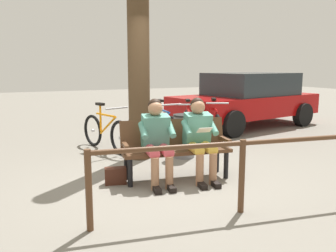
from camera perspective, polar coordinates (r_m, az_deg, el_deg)
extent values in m
plane|color=slate|center=(5.11, 0.16, -9.27)|extent=(40.00, 40.00, 0.00)
cube|color=#51331E|center=(5.20, 1.39, -4.04)|extent=(1.65, 0.69, 0.05)
cube|color=#51331E|center=(5.33, 0.81, -1.12)|extent=(1.60, 0.39, 0.42)
cube|color=#51331E|center=(5.44, 9.09, -2.10)|extent=(0.12, 0.40, 0.05)
cube|color=#51331E|center=(5.01, -6.97, -3.06)|extent=(0.12, 0.40, 0.05)
cylinder|color=black|center=(5.35, 9.35, -6.25)|extent=(0.07, 0.07, 0.40)
cylinder|color=black|center=(4.94, -6.12, -7.53)|extent=(0.07, 0.07, 0.40)
cylinder|color=black|center=(5.65, 7.91, -5.36)|extent=(0.07, 0.07, 0.40)
cylinder|color=black|center=(5.27, -6.73, -6.46)|extent=(0.07, 0.07, 0.40)
cube|color=#4C8C7A|center=(5.26, 4.71, -0.73)|extent=(0.42, 0.36, 0.55)
sphere|color=#A87554|center=(5.19, 4.84, 3.08)|extent=(0.21, 0.21, 0.21)
sphere|color=black|center=(5.21, 4.73, 3.52)|extent=(0.20, 0.20, 0.20)
cylinder|color=gold|center=(5.16, 6.49, -3.47)|extent=(0.21, 0.42, 0.15)
cylinder|color=#A87554|center=(5.05, 7.28, -6.89)|extent=(0.11, 0.11, 0.45)
cube|color=black|center=(5.02, 7.68, -9.28)|extent=(0.12, 0.23, 0.07)
cylinder|color=#4C8C7A|center=(5.21, 7.24, -0.18)|extent=(0.14, 0.32, 0.23)
cylinder|color=gold|center=(5.09, 4.39, -3.62)|extent=(0.21, 0.42, 0.15)
cylinder|color=#A87554|center=(4.98, 5.14, -7.10)|extent=(0.11, 0.11, 0.45)
cube|color=black|center=(4.95, 5.52, -9.52)|extent=(0.12, 0.23, 0.07)
cylinder|color=#4C8C7A|center=(5.07, 3.06, -0.39)|extent=(0.14, 0.32, 0.23)
cube|color=silver|center=(4.97, 5.91, -0.66)|extent=(0.22, 0.15, 0.09)
cube|color=#4C8C7A|center=(5.08, -2.09, -1.08)|extent=(0.42, 0.36, 0.55)
sphere|color=#A87554|center=(5.01, -2.06, 2.86)|extent=(0.21, 0.21, 0.21)
sphere|color=black|center=(5.03, -2.14, 3.32)|extent=(0.20, 0.20, 0.20)
cylinder|color=#D84C59|center=(4.96, -0.41, -3.94)|extent=(0.21, 0.42, 0.15)
cylinder|color=#A87554|center=(4.84, 0.22, -7.53)|extent=(0.11, 0.11, 0.45)
cube|color=black|center=(4.81, 0.54, -10.03)|extent=(0.12, 0.23, 0.07)
cylinder|color=#4C8C7A|center=(5.00, 0.46, -0.52)|extent=(0.14, 0.32, 0.23)
cylinder|color=#D84C59|center=(4.91, -2.67, -4.08)|extent=(0.21, 0.42, 0.15)
cylinder|color=#A87554|center=(4.80, -2.11, -7.71)|extent=(0.11, 0.11, 0.45)
cube|color=black|center=(4.77, -1.81, -10.24)|extent=(0.12, 0.23, 0.07)
cylinder|color=#4C8C7A|center=(4.91, -4.04, -0.74)|extent=(0.14, 0.32, 0.23)
cube|color=#3F1E14|center=(5.11, -8.47, -7.96)|extent=(0.32, 0.20, 0.24)
cylinder|color=#4C3823|center=(6.29, -4.79, 12.49)|extent=(0.38, 0.38, 3.94)
cylinder|color=slate|center=(6.45, 2.60, -1.75)|extent=(0.38, 0.38, 0.76)
cylinder|color=black|center=(6.38, 2.63, 1.74)|extent=(0.40, 0.40, 0.03)
torus|color=black|center=(7.53, 7.98, -0.57)|extent=(0.33, 0.62, 0.66)
cylinder|color=silver|center=(7.53, 7.98, -0.57)|extent=(0.07, 0.08, 0.06)
torus|color=black|center=(8.53, 7.04, 0.65)|extent=(0.33, 0.62, 0.66)
cylinder|color=silver|center=(8.53, 7.04, 0.65)|extent=(0.07, 0.08, 0.06)
cylinder|color=#B71414|center=(7.97, 7.54, 2.77)|extent=(0.30, 0.59, 0.04)
cylinder|color=#B71414|center=(7.92, 7.58, 1.26)|extent=(0.29, 0.56, 0.43)
cylinder|color=#B71414|center=(8.16, 7.36, 2.37)|extent=(0.04, 0.04, 0.55)
cube|color=black|center=(8.13, 7.40, 4.32)|extent=(0.17, 0.24, 0.05)
cylinder|color=#B2B2B7|center=(7.55, 7.97, 3.67)|extent=(0.45, 0.23, 0.03)
torus|color=black|center=(7.21, 3.57, -0.95)|extent=(0.32, 0.63, 0.66)
cylinder|color=silver|center=(7.21, 3.57, -0.95)|extent=(0.07, 0.08, 0.06)
torus|color=black|center=(8.21, 3.01, 0.36)|extent=(0.32, 0.63, 0.66)
cylinder|color=silver|center=(8.21, 3.01, 0.36)|extent=(0.07, 0.08, 0.06)
cylinder|color=#B71414|center=(7.65, 3.30, 2.55)|extent=(0.29, 0.59, 0.04)
cylinder|color=#B71414|center=(7.60, 3.33, 0.98)|extent=(0.28, 0.56, 0.43)
cylinder|color=#B71414|center=(7.85, 3.20, 2.14)|extent=(0.04, 0.04, 0.55)
cube|color=black|center=(7.81, 3.22, 4.17)|extent=(0.17, 0.24, 0.05)
cylinder|color=#B2B2B7|center=(7.23, 3.55, 3.48)|extent=(0.45, 0.22, 0.03)
torus|color=black|center=(7.18, 0.63, -0.98)|extent=(0.10, 0.66, 0.66)
cylinder|color=silver|center=(7.18, 0.63, -0.98)|extent=(0.05, 0.06, 0.06)
torus|color=black|center=(8.12, -2.01, 0.27)|extent=(0.10, 0.66, 0.66)
cylinder|color=silver|center=(8.12, -2.01, 0.27)|extent=(0.05, 0.06, 0.06)
cylinder|color=#1E519E|center=(7.59, -0.78, 2.51)|extent=(0.08, 0.63, 0.04)
cylinder|color=#1E519E|center=(7.55, -0.56, 0.93)|extent=(0.08, 0.60, 0.43)
cylinder|color=#1E519E|center=(7.77, -1.24, 2.08)|extent=(0.04, 0.04, 0.55)
cube|color=black|center=(7.74, -1.25, 4.13)|extent=(0.10, 0.23, 0.05)
cylinder|color=#B2B2B7|center=(7.19, 0.34, 3.47)|extent=(0.48, 0.06, 0.03)
torus|color=black|center=(6.81, -3.20, -1.59)|extent=(0.09, 0.66, 0.66)
cylinder|color=silver|center=(6.81, -3.20, -1.59)|extent=(0.05, 0.06, 0.06)
torus|color=black|center=(7.76, -5.60, -0.22)|extent=(0.09, 0.66, 0.66)
cylinder|color=silver|center=(7.76, -5.60, -0.22)|extent=(0.05, 0.06, 0.06)
cylinder|color=#8C268C|center=(7.22, -4.52, 2.11)|extent=(0.07, 0.63, 0.04)
cylinder|color=#8C268C|center=(7.18, -4.31, 0.45)|extent=(0.07, 0.60, 0.43)
cylinder|color=#8C268C|center=(7.41, -4.93, 1.67)|extent=(0.04, 0.04, 0.55)
cube|color=black|center=(7.37, -4.96, 3.82)|extent=(0.10, 0.22, 0.05)
cylinder|color=#B2B2B7|center=(6.82, -3.51, 3.11)|extent=(0.48, 0.06, 0.03)
torus|color=black|center=(6.66, -7.68, -1.90)|extent=(0.25, 0.65, 0.66)
cylinder|color=silver|center=(6.66, -7.68, -1.90)|extent=(0.07, 0.07, 0.06)
torus|color=black|center=(7.52, -12.06, -0.71)|extent=(0.25, 0.65, 0.66)
cylinder|color=silver|center=(7.52, -12.06, -0.71)|extent=(0.07, 0.07, 0.06)
cylinder|color=orange|center=(7.02, -10.09, 1.77)|extent=(0.22, 0.62, 0.04)
cylinder|color=orange|center=(6.99, -9.70, 0.08)|extent=(0.21, 0.58, 0.43)
cylinder|color=orange|center=(7.19, -10.84, 1.28)|extent=(0.04, 0.04, 0.55)
cube|color=black|center=(7.15, -10.92, 3.50)|extent=(0.15, 0.24, 0.05)
cylinder|color=#B2B2B7|center=(6.66, -8.28, 2.87)|extent=(0.47, 0.17, 0.03)
cylinder|color=#51331E|center=(4.12, 11.82, -7.96)|extent=(0.07, 0.07, 0.85)
cylinder|color=#51331E|center=(3.68, -12.67, -10.15)|extent=(0.07, 0.07, 0.85)
cylinder|color=#51331E|center=(4.02, 12.01, -2.72)|extent=(3.36, 0.58, 0.06)
cube|color=#A50C0C|center=(9.96, 12.32, 3.33)|extent=(4.46, 2.53, 0.55)
cube|color=#262D33|center=(10.06, 13.21, 6.65)|extent=(2.57, 2.05, 0.60)
cylinder|color=black|center=(8.40, 10.45, 0.35)|extent=(0.67, 0.33, 0.64)
cylinder|color=black|center=(9.73, 2.87, 1.76)|extent=(0.67, 0.33, 0.64)
cylinder|color=black|center=(10.51, 20.94, 1.72)|extent=(0.67, 0.33, 0.64)
cylinder|color=black|center=(11.60, 13.57, 2.79)|extent=(0.67, 0.33, 0.64)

